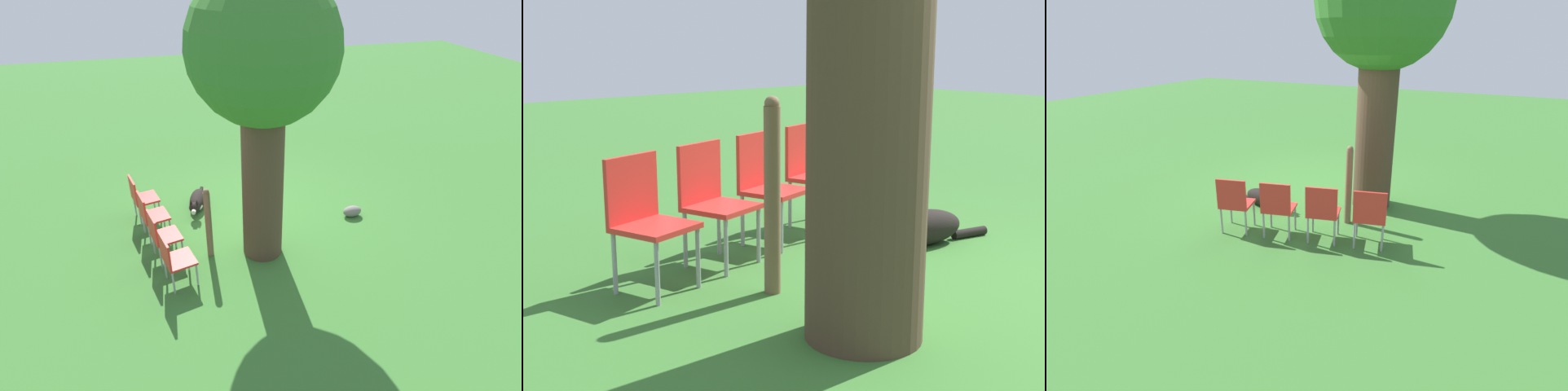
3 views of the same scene
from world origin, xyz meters
The scene contains 7 objects.
ground_plane centered at (0.00, 0.00, 0.00)m, with size 30.00×30.00×0.00m, color #38702D.
dog centered at (1.02, -0.71, 0.15)m, with size 0.46×1.21×0.39m.
fence_post centered at (1.00, 0.79, 0.63)m, with size 0.10×0.10×1.25m.
red_chair_0 centered at (2.03, -0.59, 0.50)m, with size 0.51×0.53×0.86m.
red_chair_1 centered at (1.89, 0.05, 0.50)m, with size 0.51×0.53×0.86m.
red_chair_2 centered at (1.75, 0.69, 0.50)m, with size 0.51×0.53×0.86m.
red_chair_3 centered at (1.60, 1.33, 0.50)m, with size 0.51×0.53×0.86m.
Camera 2 is at (-2.25, 3.72, 1.60)m, focal length 50.00 mm.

